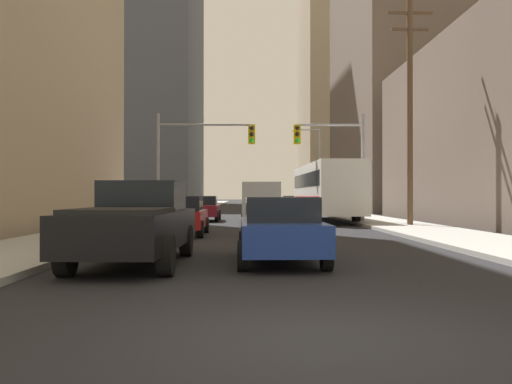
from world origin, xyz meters
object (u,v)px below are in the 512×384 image
Objects in this scene: sedan_red at (181,216)px; sedan_white at (291,204)px; pickup_truck_black at (136,223)px; sedan_blue at (281,230)px; sedan_beige at (252,202)px; traffic_signal_near_left at (201,148)px; traffic_signal_near_right at (333,150)px; sedan_maroon at (204,208)px; cargo_van_silver at (261,200)px; city_bus at (326,189)px.

sedan_white is at bearing 76.74° from sedan_red.
sedan_blue is at bearing 2.48° from pickup_truck_black.
sedan_beige is 31.41m from traffic_signal_near_left.
sedan_blue and sedan_white have the same top height.
sedan_beige is 31.51m from traffic_signal_near_right.
pickup_truck_black is 8.78m from sedan_red.
sedan_white is at bearing -71.52° from sedan_beige.
traffic_signal_near_right is (7.22, 16.87, 3.11)m from pickup_truck_black.
sedan_red is 11.55m from sedan_maroon.
traffic_signal_near_left is at bearing -165.01° from cargo_van_silver.
city_bus is 2.74× the size of sedan_maroon.
sedan_red is at bearing 111.03° from sedan_blue.
city_bus reaches higher than sedan_red.
city_bus is 13.54m from sedan_red.
sedan_beige is at bearing 83.32° from sedan_maroon.
sedan_white is 0.99× the size of sedan_beige.
sedan_beige is (3.20, 39.17, 0.00)m from sedan_red.
traffic_signal_near_right is at bearing 66.83° from pickup_truck_black.
sedan_maroon is (-0.03, 11.55, 0.00)m from sedan_red.
sedan_red is 0.70× the size of traffic_signal_near_right.
city_bus is 2.74× the size of sedan_red.
sedan_maroon is 4.81m from traffic_signal_near_left.
sedan_blue is 0.70× the size of traffic_signal_near_right.
cargo_van_silver is 0.87× the size of traffic_signal_near_right.
traffic_signal_near_right is at bearing -88.54° from sedan_white.
pickup_truck_black is 0.91× the size of traffic_signal_near_left.
sedan_red is at bearing -103.26° from sedan_white.
traffic_signal_near_right reaches higher than sedan_maroon.
sedan_blue is 37.39m from sedan_white.
sedan_white is (6.74, 28.59, 0.00)m from sedan_red.
traffic_signal_near_left is (0.11, 8.09, 3.34)m from sedan_red.
sedan_maroon is at bearing -96.68° from sedan_beige.
cargo_van_silver is at bearing 69.44° from sedan_red.
city_bus reaches higher than sedan_maroon.
sedan_beige is at bearing 85.33° from sedan_red.
cargo_van_silver is at bearing -99.75° from sedan_white.
pickup_truck_black is at bearing -89.81° from sedan_maroon.
cargo_van_silver is at bearing 89.87° from sedan_blue.
city_bus is 1.93× the size of traffic_signal_near_right.
sedan_red is at bearing -89.84° from sedan_maroon.
sedan_beige is (-3.53, 10.58, 0.00)m from sedan_white.
traffic_signal_near_right is (0.52, -20.50, 3.28)m from sedan_white.
sedan_beige is (3.17, 47.95, -0.16)m from pickup_truck_black.
traffic_signal_near_right is at bearing -12.63° from cargo_van_silver.
sedan_red and sedan_white have the same top height.
sedan_beige is at bearing 97.44° from traffic_signal_near_right.
traffic_signal_near_left is at bearing 100.88° from sedan_blue.
sedan_red is 0.70× the size of traffic_signal_near_left.
pickup_truck_black reaches higher than sedan_maroon.
traffic_signal_near_left is at bearing -156.10° from city_bus.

